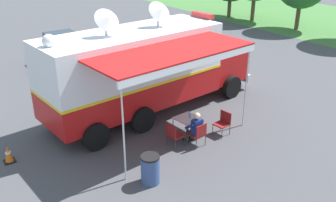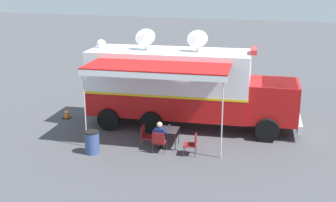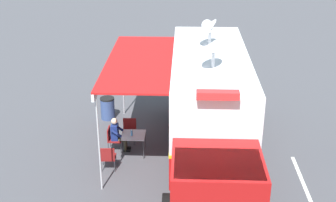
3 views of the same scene
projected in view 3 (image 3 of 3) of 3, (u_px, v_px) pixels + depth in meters
name	position (u px, v px, depth m)	size (l,w,h in m)	color
ground_plane	(207.00, 147.00, 16.52)	(100.00, 100.00, 0.00)	#47474C
lot_stripe	(309.00, 198.00, 13.70)	(0.12, 4.80, 0.01)	silver
command_truck	(209.00, 107.00, 15.05)	(5.55, 9.67, 4.53)	#B71414
folding_table	(134.00, 136.00, 15.88)	(0.87, 0.87, 0.73)	silver
water_bottle	(132.00, 133.00, 15.76)	(0.07, 0.07, 0.22)	#4C99D8
folding_chair_at_table	(112.00, 137.00, 16.15)	(0.52, 0.52, 0.87)	maroon
folding_chair_beside_table	(129.00, 129.00, 16.75)	(0.52, 0.52, 0.87)	maroon
folding_chair_spare_by_truck	(108.00, 156.00, 14.94)	(0.54, 0.54, 0.87)	maroon
seated_responder	(117.00, 134.00, 16.09)	(0.69, 0.59, 1.25)	navy
trash_bin	(108.00, 108.00, 18.53)	(0.57, 0.57, 0.91)	#384C7F
traffic_cone	(201.00, 87.00, 21.06)	(0.36, 0.36, 0.58)	black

